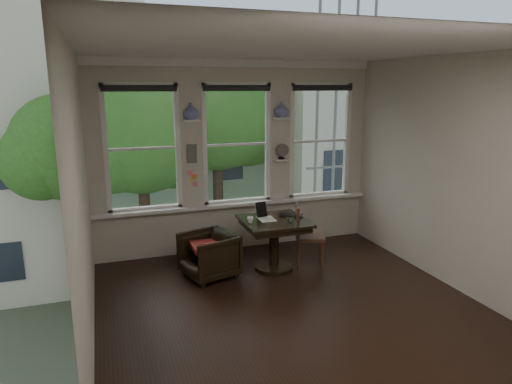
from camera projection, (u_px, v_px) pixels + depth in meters
name	position (u px, v px, depth m)	size (l,w,h in m)	color
ground	(291.00, 306.00, 5.52)	(4.50, 4.50, 0.00)	black
ceiling	(295.00, 48.00, 4.84)	(4.50, 4.50, 0.00)	silver
wall_back	(236.00, 157.00, 7.25)	(4.50, 4.50, 0.00)	#B9AF9E
wall_front	(425.00, 252.00, 3.11)	(4.50, 4.50, 0.00)	#B9AF9E
wall_left	(82.00, 202.00, 4.47)	(4.50, 4.50, 0.00)	#B9AF9E
wall_right	(453.00, 173.00, 5.89)	(4.50, 4.50, 0.00)	#B9AF9E
window_left	(142.00, 148.00, 6.75)	(1.10, 0.12, 1.90)	white
window_center	(236.00, 144.00, 7.21)	(1.10, 0.12, 1.90)	white
window_right	(319.00, 141.00, 7.67)	(1.10, 0.12, 1.90)	white
shelf_left	(191.00, 120.00, 6.79)	(0.26, 0.16, 0.03)	white
shelf_right	(281.00, 118.00, 7.25)	(0.26, 0.16, 0.03)	white
intercom	(192.00, 153.00, 6.93)	(0.14, 0.06, 0.28)	#59544F
sticky_notes	(193.00, 176.00, 7.02)	(0.16, 0.01, 0.24)	pink
desk_fan	(281.00, 154.00, 7.36)	(0.20, 0.20, 0.24)	#59544F
vase_left	(191.00, 111.00, 6.76)	(0.24, 0.24, 0.25)	silver
vase_right	(282.00, 109.00, 7.22)	(0.24, 0.24, 0.25)	silver
table	(274.00, 245.00, 6.56)	(0.90, 0.90, 0.75)	black
armchair_left	(209.00, 255.00, 6.31)	(0.68, 0.69, 0.63)	black
cushion_red	(209.00, 246.00, 6.28)	(0.45, 0.45, 0.06)	maroon
side_chair_right	(310.00, 236.00, 6.69)	(0.42, 0.42, 0.92)	#422817
laptop	(291.00, 216.00, 6.61)	(0.35, 0.22, 0.03)	black
mug	(250.00, 220.00, 6.32)	(0.09, 0.09, 0.08)	white
drinking_glass	(291.00, 220.00, 6.32)	(0.11, 0.11, 0.09)	white
tablet	(261.00, 209.00, 6.59)	(0.16, 0.02, 0.22)	black
papers	(267.00, 219.00, 6.50)	(0.22, 0.30, 0.00)	silver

